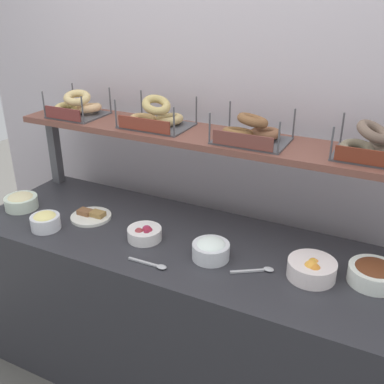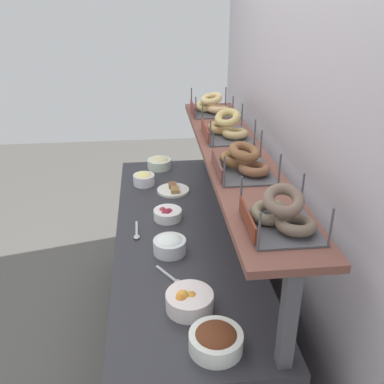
{
  "view_description": "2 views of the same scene",
  "coord_description": "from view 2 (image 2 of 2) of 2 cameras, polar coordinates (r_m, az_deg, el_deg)",
  "views": [
    {
      "loc": [
        0.87,
        -1.59,
        1.92
      ],
      "look_at": [
        0.06,
        0.05,
        1.08
      ],
      "focal_mm": 42.44,
      "sensor_mm": 36.0,
      "label": 1
    },
    {
      "loc": [
        2.01,
        -0.16,
        2.05
      ],
      "look_at": [
        0.01,
        0.05,
        1.08
      ],
      "focal_mm": 40.84,
      "sensor_mm": 36.0,
      "label": 2
    }
  ],
  "objects": [
    {
      "name": "bagel_basket_plain",
      "position": [
        2.85,
        2.48,
        11.16
      ],
      "size": [
        0.28,
        0.26,
        0.14
      ],
      "color": "#4C4C51",
      "rests_on": "upper_shelf"
    },
    {
      "name": "serving_spoon_near_plate",
      "position": [
        2.32,
        -7.24,
        -5.33
      ],
      "size": [
        0.18,
        0.03,
        0.01
      ],
      "color": "#B7B7BC",
      "rests_on": "deli_counter"
    },
    {
      "name": "back_wall",
      "position": [
        2.29,
        12.48,
        3.44
      ],
      "size": [
        3.2,
        0.06,
        2.4
      ],
      "primitive_type": "cube",
      "color": "#BDB3BC",
      "rests_on": "ground_plane"
    },
    {
      "name": "bagel_basket_cinnamon_raisin",
      "position": [
        1.95,
        6.67,
        3.87
      ],
      "size": [
        0.32,
        0.26,
        0.14
      ],
      "color": "#4C4C51",
      "rests_on": "upper_shelf"
    },
    {
      "name": "serving_spoon_by_edge",
      "position": [
        1.98,
        -2.6,
        -11.19
      ],
      "size": [
        0.16,
        0.11,
        0.01
      ],
      "color": "#B7B7BC",
      "rests_on": "deli_counter"
    },
    {
      "name": "bowl_potato_salad",
      "position": [
        3.11,
        -4.3,
        3.83
      ],
      "size": [
        0.17,
        0.17,
        0.08
      ],
      "color": "silver",
      "rests_on": "deli_counter"
    },
    {
      "name": "bowl_cream_cheese",
      "position": [
        2.14,
        -2.93,
        -6.89
      ],
      "size": [
        0.16,
        0.16,
        0.09
      ],
      "color": "silver",
      "rests_on": "deli_counter"
    },
    {
      "name": "bowl_fruit_salad",
      "position": [
        1.81,
        -0.4,
        -14.01
      ],
      "size": [
        0.19,
        0.19,
        0.09
      ],
      "color": "white",
      "rests_on": "deli_counter"
    },
    {
      "name": "deli_counter",
      "position": [
        2.59,
        -1.2,
        -13.1
      ],
      "size": [
        2.0,
        0.7,
        0.85
      ],
      "primitive_type": "cube",
      "color": "#2D2D33",
      "rests_on": "ground_plane"
    },
    {
      "name": "bagel_basket_poppy",
      "position": [
        1.52,
        11.56,
        -2.96
      ],
      "size": [
        0.29,
        0.26,
        0.15
      ],
      "color": "#4C4C51",
      "rests_on": "upper_shelf"
    },
    {
      "name": "bowl_egg_salad",
      "position": [
        2.86,
        -6.3,
        1.77
      ],
      "size": [
        0.14,
        0.14,
        0.09
      ],
      "color": "white",
      "rests_on": "deli_counter"
    },
    {
      "name": "shelf_riser_left",
      "position": [
        3.14,
        2.14,
        7.25
      ],
      "size": [
        0.05,
        0.05,
        0.4
      ],
      "primitive_type": "cube",
      "color": "#4C4C51",
      "rests_on": "deli_counter"
    },
    {
      "name": "serving_plate_white",
      "position": [
        2.76,
        -2.46,
        0.3
      ],
      "size": [
        0.2,
        0.2,
        0.04
      ],
      "color": "white",
      "rests_on": "deli_counter"
    },
    {
      "name": "shelf_riser_right",
      "position": [
        1.52,
        12.46,
        -15.93
      ],
      "size": [
        0.05,
        0.05,
        0.4
      ],
      "primitive_type": "cube",
      "color": "#4C4C51",
      "rests_on": "deli_counter"
    },
    {
      "name": "bagel_basket_sesame",
      "position": [
        2.41,
        4.51,
        8.3
      ],
      "size": [
        0.33,
        0.24,
        0.15
      ],
      "color": "#4C4C51",
      "rests_on": "upper_shelf"
    },
    {
      "name": "bowl_chocolate_spread",
      "position": [
        1.65,
        3.14,
        -18.71
      ],
      "size": [
        0.2,
        0.2,
        0.09
      ],
      "color": "white",
      "rests_on": "deli_counter"
    },
    {
      "name": "bowl_beet_salad",
      "position": [
        2.43,
        -3.23,
        -2.88
      ],
      "size": [
        0.16,
        0.16,
        0.07
      ],
      "color": "white",
      "rests_on": "deli_counter"
    },
    {
      "name": "ground_plane",
      "position": [
        2.87,
        -1.11,
        -19.71
      ],
      "size": [
        8.0,
        8.0,
        0.0
      ],
      "primitive_type": "plane",
      "color": "#595651"
    },
    {
      "name": "upper_shelf",
      "position": [
        2.2,
        5.66,
        4.78
      ],
      "size": [
        1.96,
        0.32,
        0.03
      ],
      "primitive_type": "cube",
      "color": "brown",
      "rests_on": "shelf_riser_left"
    }
  ]
}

